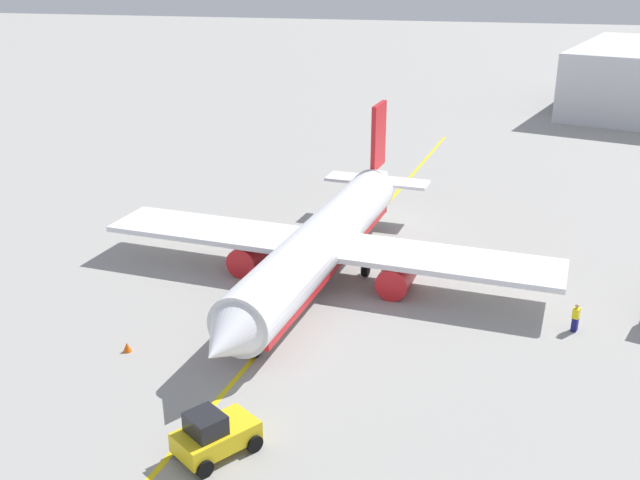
{
  "coord_description": "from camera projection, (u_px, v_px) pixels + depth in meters",
  "views": [
    {
      "loc": [
        44.6,
        9.89,
        20.73
      ],
      "look_at": [
        0.0,
        0.0,
        3.0
      ],
      "focal_mm": 42.0,
      "sensor_mm": 36.0,
      "label": 1
    }
  ],
  "objects": [
    {
      "name": "ground_plane",
      "position": [
        320.0,
        282.0,
        50.09
      ],
      "size": [
        400.0,
        400.0,
        0.0
      ],
      "primitive_type": "plane",
      "color": "#9E9B96"
    },
    {
      "name": "airplane",
      "position": [
        323.0,
        244.0,
        49.64
      ],
      "size": [
        32.94,
        31.49,
        9.46
      ],
      "color": "white",
      "rests_on": "ground"
    },
    {
      "name": "pushback_tug",
      "position": [
        214.0,
        434.0,
        32.63
      ],
      "size": [
        4.1,
        3.86,
        2.2
      ],
      "color": "yellow",
      "rests_on": "ground"
    },
    {
      "name": "refueling_worker",
      "position": [
        576.0,
        318.0,
        43.37
      ],
      "size": [
        0.61,
        0.52,
        1.71
      ],
      "color": "navy",
      "rests_on": "ground"
    },
    {
      "name": "safety_cone_nose",
      "position": [
        127.0,
        347.0,
        41.3
      ],
      "size": [
        0.5,
        0.5,
        0.55
      ],
      "primitive_type": "cone",
      "color": "#F2590F",
      "rests_on": "ground"
    },
    {
      "name": "taxi_line_marking",
      "position": [
        320.0,
        282.0,
        50.09
      ],
      "size": [
        87.43,
        11.27,
        0.01
      ],
      "primitive_type": "cube",
      "rotation": [
        0.0,
        0.0,
        -0.12
      ],
      "color": "yellow",
      "rests_on": "ground"
    }
  ]
}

